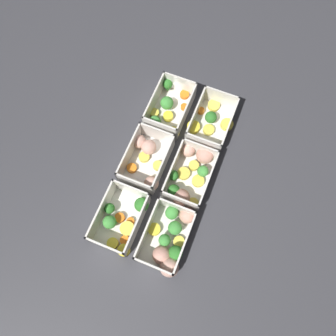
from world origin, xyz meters
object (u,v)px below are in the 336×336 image
object	(u,v)px
container_near_center	(190,174)
container_far_left	(122,219)
container_far_right	(168,108)
container_far_center	(146,159)
container_near_right	(211,121)
container_near_left	(169,241)

from	to	relation	value
container_near_center	container_far_left	bearing A→B (deg)	145.92
container_near_center	container_far_right	xyz separation A→B (m)	(0.17, 0.14, -0.00)
container_near_center	container_far_center	xyz separation A→B (m)	(-0.00, 0.13, -0.00)
container_near_right	container_far_right	distance (m)	0.13
container_near_right	container_far_left	size ratio (longest dim) A/B	1.01
container_near_left	container_near_center	world-z (taller)	same
container_far_left	container_far_right	world-z (taller)	same
container_far_center	container_near_center	bearing A→B (deg)	-89.32
container_far_left	container_far_right	bearing A→B (deg)	1.60
container_near_center	container_far_left	distance (m)	0.22
container_near_center	container_far_center	world-z (taller)	same
container_far_right	container_near_center	bearing A→B (deg)	-142.08
container_near_center	container_far_left	world-z (taller)	same
container_near_right	container_near_left	bearing A→B (deg)	-177.64
container_near_center	container_near_right	distance (m)	0.18
container_near_right	container_far_right	size ratio (longest dim) A/B	1.01
container_near_left	container_far_left	xyz separation A→B (m)	(0.01, 0.14, -0.00)
container_near_center	container_far_right	size ratio (longest dim) A/B	1.11
container_near_center	container_near_right	world-z (taller)	same
container_near_right	container_far_center	world-z (taller)	same
container_near_left	container_near_center	size ratio (longest dim) A/B	1.01
container_near_center	container_far_left	size ratio (longest dim) A/B	1.12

